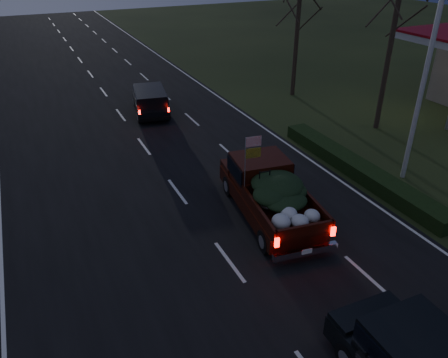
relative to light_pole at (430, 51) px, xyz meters
name	(u,v)px	position (x,y,z in m)	size (l,w,h in m)	color
ground	(229,262)	(-9.50, -2.00, -5.48)	(120.00, 120.00, 0.00)	black
road_asphalt	(229,262)	(-9.50, -2.00, -5.47)	(14.00, 120.00, 0.02)	black
hedge_row	(358,169)	(-1.70, 1.00, -5.18)	(1.00, 10.00, 0.60)	black
light_pole	(430,51)	(0.00, 0.00, 0.00)	(0.50, 0.90, 9.16)	silver
bare_tree_mid	(397,7)	(3.00, 5.00, 0.87)	(3.60, 3.60, 8.50)	black
bare_tree_far	(299,13)	(2.00, 12.00, -0.25)	(3.60, 3.60, 7.00)	black
pickup_truck	(269,190)	(-6.94, -0.10, -4.37)	(2.89, 5.89, 2.96)	#330E06
lead_suv	(150,99)	(-7.77, 12.42, -4.55)	(2.54, 4.54, 1.23)	black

